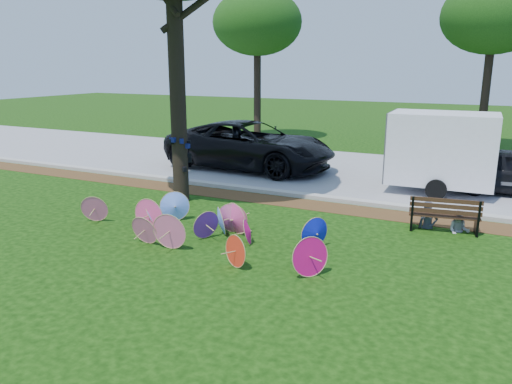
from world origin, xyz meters
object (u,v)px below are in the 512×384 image
(black_van, at_px, (250,145))
(person_left, at_px, (430,203))
(cargo_trailer, at_px, (442,148))
(park_bench, at_px, (444,214))
(parasol_pile, at_px, (200,223))
(person_right, at_px, (461,211))

(black_van, height_order, person_left, black_van)
(cargo_trailer, height_order, park_bench, cargo_trailer)
(parasol_pile, xyz_separation_m, park_bench, (4.83, 3.01, 0.05))
(cargo_trailer, xyz_separation_m, person_right, (0.89, -3.78, -0.85))
(cargo_trailer, bearing_deg, black_van, 172.96)
(parasol_pile, xyz_separation_m, person_right, (5.18, 3.06, 0.14))
(black_van, height_order, person_right, black_van)
(black_van, relative_size, person_left, 5.01)
(parasol_pile, distance_m, person_left, 5.43)
(black_van, bearing_deg, parasol_pile, -158.59)
(parasol_pile, height_order, black_van, black_van)
(person_left, bearing_deg, black_van, 127.95)
(park_bench, bearing_deg, person_left, 163.59)
(parasol_pile, relative_size, cargo_trailer, 2.18)
(parasol_pile, bearing_deg, person_left, 34.33)
(park_bench, distance_m, person_right, 0.36)
(parasol_pile, bearing_deg, black_van, 108.64)
(cargo_trailer, height_order, person_right, cargo_trailer)
(parasol_pile, relative_size, park_bench, 4.10)
(person_left, height_order, person_right, person_left)
(black_van, xyz_separation_m, cargo_trailer, (6.80, -0.62, 0.48))
(parasol_pile, distance_m, person_right, 6.01)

